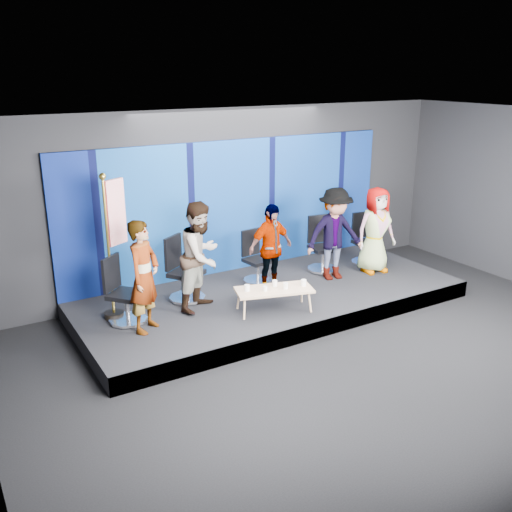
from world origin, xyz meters
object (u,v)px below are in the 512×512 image
object	(u,v)px
panelist_a	(144,276)
coffee_table	(274,291)
chair_c	(256,265)
mug_a	(247,288)
panelist_d	(335,234)
chair_d	(322,253)
chair_a	(124,301)
panelist_b	(201,256)
chair_b	(184,279)
mug_b	(265,289)
mug_c	(275,283)
mug_e	(304,283)
panelist_e	(376,230)
chair_e	(365,247)
panelist_c	(271,248)
flag_stand	(114,242)
mug_d	(286,286)

from	to	relation	value
panelist_a	coffee_table	xyz separation A→B (m)	(2.10, -0.40, -0.52)
chair_c	mug_a	bearing A→B (deg)	-133.73
panelist_d	chair_d	bearing A→B (deg)	88.75
chair_a	panelist_b	xyz separation A→B (m)	(1.33, -0.13, 0.57)
chair_b	mug_b	bearing A→B (deg)	-87.11
mug_c	mug_e	distance (m)	0.49
panelist_e	mug_b	size ratio (longest dim) A/B	20.31
coffee_table	mug_c	distance (m)	0.15
mug_a	mug_c	bearing A→B (deg)	-4.39
chair_b	chair_e	world-z (taller)	chair_b
panelist_e	mug_e	distance (m)	2.43
panelist_e	panelist_d	bearing A→B (deg)	-178.40
panelist_c	mug_e	world-z (taller)	panelist_c
coffee_table	mug_b	world-z (taller)	mug_b
panelist_d	flag_stand	world-z (taller)	flag_stand
panelist_d	mug_d	xyz separation A→B (m)	(-1.66, -0.82, -0.45)
coffee_table	mug_e	world-z (taller)	mug_e
flag_stand	mug_d	bearing A→B (deg)	-55.77
flag_stand	mug_c	bearing A→B (deg)	-52.73
panelist_d	mug_b	size ratio (longest dim) A/B	21.18
mug_b	chair_a	bearing A→B (deg)	157.70
coffee_table	mug_e	size ratio (longest dim) A/B	13.09
chair_b	chair_c	xyz separation A→B (m)	(1.55, 0.12, -0.05)
chair_c	mug_e	world-z (taller)	chair_c
chair_d	coffee_table	xyz separation A→B (m)	(-1.92, -1.23, 0.00)
panelist_b	coffee_table	bearing A→B (deg)	-70.78
panelist_d	mug_c	distance (m)	1.91
chair_b	mug_a	size ratio (longest dim) A/B	10.58
chair_b	mug_d	distance (m)	1.83
panelist_a	panelist_d	distance (m)	3.94
panelist_e	mug_b	distance (m)	3.05
mug_a	mug_b	size ratio (longest dim) A/B	1.28
chair_a	mug_b	xyz separation A→B (m)	(2.12, -0.87, 0.08)
chair_b	coffee_table	xyz separation A→B (m)	(1.10, -1.23, -0.01)
panelist_d	mug_a	size ratio (longest dim) A/B	16.52
panelist_b	chair_c	distance (m)	1.67
chair_a	chair_b	bearing A→B (deg)	-23.30
panelist_a	mug_c	distance (m)	2.24
panelist_d	coffee_table	bearing A→B (deg)	-148.68
panelist_d	panelist_c	bearing A→B (deg)	-175.40
chair_d	mug_a	distance (m)	2.60
chair_c	flag_stand	bearing A→B (deg)	177.09
panelist_e	chair_b	bearing A→B (deg)	178.37
chair_c	mug_c	distance (m)	1.31
chair_b	chair_d	world-z (taller)	chair_b
mug_c	mug_d	distance (m)	0.22
chair_a	panelist_c	world-z (taller)	panelist_c
panelist_a	chair_c	size ratio (longest dim) A/B	1.77
panelist_d	mug_e	xyz separation A→B (m)	(-1.32, -0.86, -0.45)
chair_a	panelist_e	size ratio (longest dim) A/B	0.64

